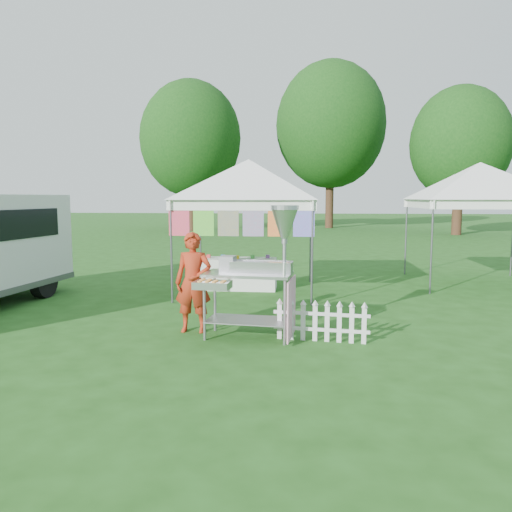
# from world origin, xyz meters

# --- Properties ---
(ground) EXTENTS (120.00, 120.00, 0.00)m
(ground) POSITION_xyz_m (0.00, 0.00, 0.00)
(ground) COLOR #204B15
(ground) RESTS_ON ground
(canopy_main) EXTENTS (4.24, 4.24, 3.45)m
(canopy_main) POSITION_xyz_m (0.00, 3.49, 2.99)
(canopy_main) COLOR #59595E
(canopy_main) RESTS_ON ground
(canopy_right) EXTENTS (4.24, 4.24, 3.45)m
(canopy_right) POSITION_xyz_m (5.50, 5.00, 2.99)
(canopy_right) COLOR #59595E
(canopy_right) RESTS_ON ground
(tree_left) EXTENTS (6.40, 6.40, 9.53)m
(tree_left) POSITION_xyz_m (-6.00, 24.00, 5.83)
(tree_left) COLOR #382514
(tree_left) RESTS_ON ground
(tree_mid) EXTENTS (7.60, 7.60, 11.52)m
(tree_mid) POSITION_xyz_m (3.00, 28.00, 7.14)
(tree_mid) COLOR #382514
(tree_mid) RESTS_ON ground
(tree_right) EXTENTS (5.60, 5.60, 8.42)m
(tree_right) POSITION_xyz_m (10.00, 22.00, 5.18)
(tree_right) COLOR #382514
(tree_right) RESTS_ON ground
(donut_cart) EXTENTS (1.54, 0.96, 2.03)m
(donut_cart) POSITION_xyz_m (0.63, -0.34, 1.20)
(donut_cart) COLOR gray
(donut_cart) RESTS_ON ground
(vendor) EXTENTS (0.59, 0.39, 1.61)m
(vendor) POSITION_xyz_m (-0.49, -0.05, 0.80)
(vendor) COLOR #9D2913
(vendor) RESTS_ON ground
(picket_fence) EXTENTS (1.43, 0.20, 0.56)m
(picket_fence) POSITION_xyz_m (1.53, -0.41, 0.29)
(picket_fence) COLOR silver
(picket_fence) RESTS_ON ground
(display_table) EXTENTS (1.80, 0.70, 0.73)m
(display_table) POSITION_xyz_m (-0.29, 3.75, 0.36)
(display_table) COLOR white
(display_table) RESTS_ON ground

